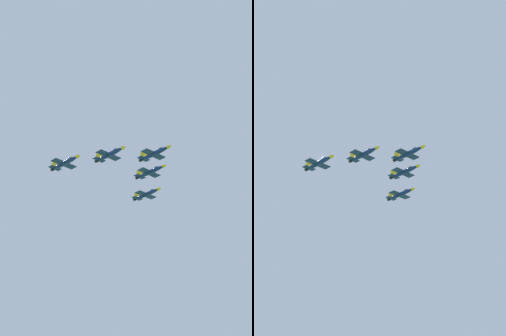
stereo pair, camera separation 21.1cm
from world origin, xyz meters
The scene contains 5 objects.
jet_lead centered at (-27.48, 16.34, 164.47)m, with size 14.96×10.00×3.37m.
jet_left_wingman centered at (-11.77, 12.41, 165.13)m, with size 14.88×9.99×3.38m.
jet_right_wingman centered at (-21.07, 31.21, 164.95)m, with size 15.08×10.09×3.40m.
jet_left_outer centered at (3.95, 8.49, 163.18)m, with size 14.58×9.74×3.28m.
jet_right_outer centered at (-14.67, 46.09, 162.34)m, with size 15.09×10.12×3.41m.
Camera 1 is at (-227.21, 90.22, 51.77)m, focal length 72.15 mm.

